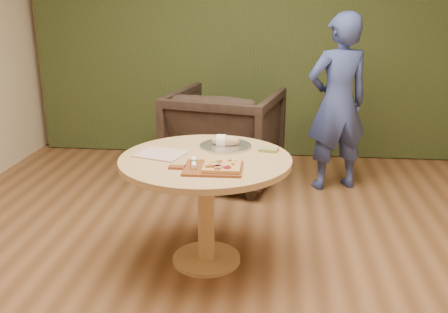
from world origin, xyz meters
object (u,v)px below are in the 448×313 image
pizza_paddle (212,168)px  person_standing (337,103)px  serving_tray (225,146)px  bread_roll (224,141)px  flatbread_pizza (222,166)px  pedestal_table (206,178)px  cutlery_roll (194,163)px  armchair (225,131)px

pizza_paddle → person_standing: (0.93, 1.74, 0.05)m
serving_tray → bread_roll: size_ratio=1.84×
flatbread_pizza → bread_roll: bearing=94.3°
flatbread_pizza → bread_roll: size_ratio=1.16×
pizza_paddle → person_standing: 1.98m
pedestal_table → person_standing: 1.83m
pedestal_table → pizza_paddle: 0.28m
cutlery_roll → bread_roll: bread_roll is taller
pedestal_table → bread_roll: 0.32m
pedestal_table → cutlery_roll: 0.27m
pedestal_table → person_standing: bearing=56.6°
flatbread_pizza → person_standing: person_standing is taller
flatbread_pizza → armchair: 1.85m
person_standing → pizza_paddle: bearing=41.8°
cutlery_roll → person_standing: (1.04, 1.72, 0.03)m
pizza_paddle → flatbread_pizza: bearing=-12.8°
pizza_paddle → flatbread_pizza: flatbread_pizza is taller
cutlery_roll → bread_roll: (0.14, 0.44, 0.01)m
bread_roll → person_standing: size_ratio=0.12×
bread_roll → armchair: armchair is taller
armchair → flatbread_pizza: bearing=107.6°
flatbread_pizza → cutlery_roll: 0.18m
serving_tray → pizza_paddle: bearing=-94.4°
pizza_paddle → cutlery_roll: (-0.11, 0.03, 0.02)m
serving_tray → bread_roll: bearing=-180.0°
pedestal_table → bread_roll: (0.10, 0.24, 0.18)m
bread_roll → person_standing: person_standing is taller
armchair → person_standing: size_ratio=0.62×
serving_tray → bread_roll: bread_roll is taller
pedestal_table → armchair: size_ratio=1.11×
pizza_paddle → bread_roll: bread_roll is taller
flatbread_pizza → person_standing: bearing=63.8°
pedestal_table → pizza_paddle: pizza_paddle is taller
cutlery_roll → serving_tray: 0.47m
serving_tray → cutlery_roll: bearing=-108.4°
flatbread_pizza → pizza_paddle: bearing=168.3°
pedestal_table → armchair: bearing=91.2°
pizza_paddle → flatbread_pizza: 0.07m
pedestal_table → cutlery_roll: size_ratio=5.60×
cutlery_roll → serving_tray: cutlery_roll is taller
serving_tray → armchair: bearing=95.9°
cutlery_roll → armchair: armchair is taller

